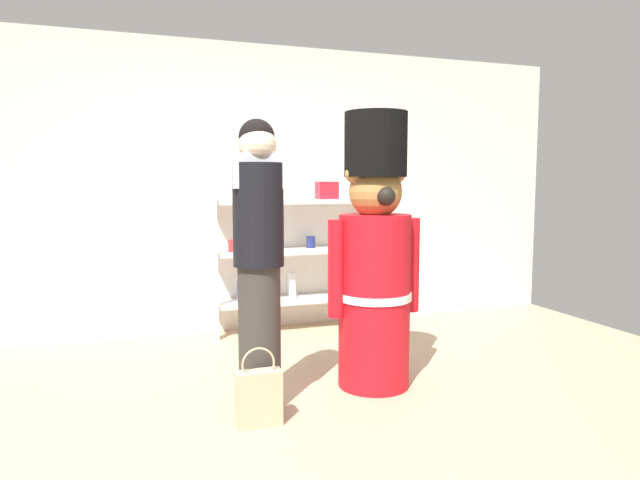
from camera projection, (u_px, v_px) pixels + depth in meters
name	position (u px, v px, depth m)	size (l,w,h in m)	color
ground_plane	(329.00, 418.00, 3.23)	(6.40, 6.40, 0.00)	tan
back_wall	(248.00, 189.00, 5.17)	(6.40, 0.12, 2.60)	silver
merchandise_shelf	(293.00, 246.00, 5.14)	(1.53, 0.35, 1.52)	white
teddy_bear_guard	(375.00, 261.00, 3.68)	(0.65, 0.49, 1.80)	red
person_shopper	(259.00, 256.00, 3.28)	(0.31, 0.30, 1.72)	#38332D
shopping_bag	(259.00, 396.00, 3.12)	(0.25, 0.10, 0.45)	#C1AD89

